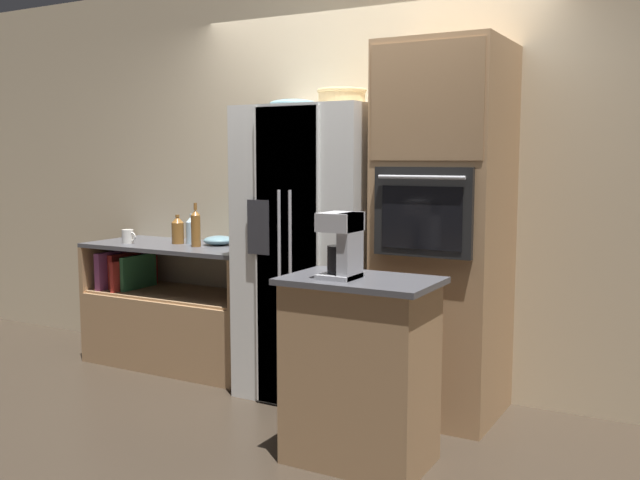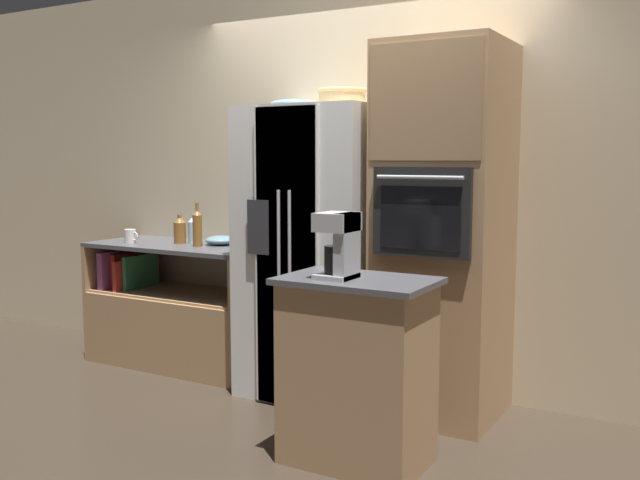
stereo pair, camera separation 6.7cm
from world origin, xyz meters
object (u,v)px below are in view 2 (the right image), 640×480
object	(u,v)px
refrigerator	(317,252)
wall_oven	(444,232)
wicker_basket	(342,97)
mixing_bowl	(221,240)
bottle_short	(180,229)
bottle_tall	(194,229)
mug	(130,236)
bottle_wide	(197,228)
fruit_bowl	(294,104)
coffee_maker	(340,242)

from	to	relation	value
refrigerator	wall_oven	distance (m)	0.85
refrigerator	wicker_basket	size ratio (longest dim) A/B	5.92
wall_oven	mixing_bowl	xyz separation A→B (m)	(-1.74, 0.14, -0.16)
bottle_short	wicker_basket	bearing A→B (deg)	-1.13
bottle_tall	mug	distance (m)	0.48
bottle_wide	wicker_basket	bearing A→B (deg)	2.52
fruit_bowl	mixing_bowl	world-z (taller)	fruit_bowl
wicker_basket	refrigerator	bearing A→B (deg)	-155.92
refrigerator	fruit_bowl	bearing A→B (deg)	165.45
refrigerator	fruit_bowl	distance (m)	0.97
bottle_short	mug	xyz separation A→B (m)	(-0.33, -0.16, -0.05)
coffee_maker	mug	bearing A→B (deg)	159.59
bottle_wide	coffee_maker	size ratio (longest dim) A/B	0.97
wall_oven	wicker_basket	size ratio (longest dim) A/B	6.99
refrigerator	coffee_maker	bearing A→B (deg)	-53.99
bottle_wide	coffee_maker	xyz separation A→B (m)	(1.64, -0.91, 0.09)
refrigerator	mug	world-z (taller)	refrigerator
bottle_short	bottle_wide	xyz separation A→B (m)	(0.23, -0.08, 0.03)
bottle_wide	mixing_bowl	distance (m)	0.20
bottle_short	coffee_maker	world-z (taller)	coffee_maker
wicker_basket	fruit_bowl	bearing A→B (deg)	-178.25
refrigerator	bottle_short	world-z (taller)	refrigerator
bottle_tall	bottle_short	xyz separation A→B (m)	(-0.09, -0.06, -0.00)
mug	mixing_bowl	world-z (taller)	mug
fruit_bowl	coffee_maker	bearing A→B (deg)	-47.89
fruit_bowl	mug	bearing A→B (deg)	-174.72
mug	mixing_bowl	bearing A→B (deg)	20.49
mug	refrigerator	bearing A→B (deg)	2.62
bottle_wide	wall_oven	bearing A→B (deg)	0.60
bottle_tall	mug	world-z (taller)	bottle_tall
mug	coffee_maker	distance (m)	2.36
bottle_short	mug	world-z (taller)	bottle_short
mixing_bowl	coffee_maker	distance (m)	1.90
wall_oven	mug	xyz separation A→B (m)	(-2.39, -0.10, -0.14)
bottle_short	coffee_maker	size ratio (longest dim) A/B	0.66
bottle_wide	mixing_bowl	bearing A→B (deg)	62.23
mixing_bowl	mug	bearing A→B (deg)	-159.51
coffee_maker	wicker_basket	bearing A→B (deg)	117.82
bottle_tall	mug	size ratio (longest dim) A/B	1.82
wicker_basket	bottle_short	world-z (taller)	wicker_basket
bottle_short	bottle_wide	world-z (taller)	bottle_wide
bottle_short	mixing_bowl	xyz separation A→B (m)	(0.31, 0.08, -0.07)
bottle_tall	bottle_wide	world-z (taller)	bottle_wide
mug	wicker_basket	bearing A→B (deg)	4.56
wall_oven	mug	bearing A→B (deg)	-177.49
refrigerator	mug	bearing A→B (deg)	-177.38
wicker_basket	bottle_wide	size ratio (longest dim) A/B	1.00
refrigerator	wicker_basket	xyz separation A→B (m)	(0.14, 0.06, 0.98)
wicker_basket	fruit_bowl	distance (m)	0.35
wall_oven	bottle_tall	distance (m)	1.98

